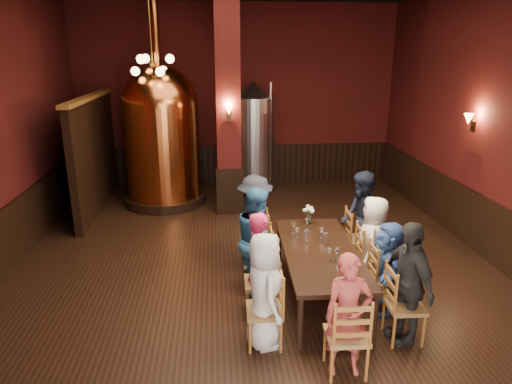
{
  "coord_description": "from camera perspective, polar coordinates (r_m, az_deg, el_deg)",
  "views": [
    {
      "loc": [
        -0.6,
        -6.74,
        3.41
      ],
      "look_at": [
        0.04,
        0.2,
        1.22
      ],
      "focal_mm": 32.0,
      "sensor_mm": 36.0,
      "label": 1
    }
  ],
  "objects": [
    {
      "name": "chair_4",
      "position": [
        5.94,
        18.11,
        -13.3
      ],
      "size": [
        0.48,
        0.48,
        0.92
      ],
      "primitive_type": null,
      "rotation": [
        0.0,
        0.0,
        1.54
      ],
      "color": "#9A6027",
      "rests_on": "ground"
    },
    {
      "name": "chair_0",
      "position": [
        5.58,
        1.05,
        -14.49
      ],
      "size": [
        0.48,
        0.48,
        0.92
      ],
      "primitive_type": null,
      "rotation": [
        0.0,
        0.0,
        -1.6
      ],
      "color": "#9A6027",
      "rests_on": "ground"
    },
    {
      "name": "chair_1",
      "position": [
        6.15,
        0.57,
        -11.19
      ],
      "size": [
        0.48,
        0.48,
        0.92
      ],
      "primitive_type": null,
      "rotation": [
        0.0,
        0.0,
        -1.6
      ],
      "color": "#9A6027",
      "rests_on": "ground"
    },
    {
      "name": "person_1",
      "position": [
        6.03,
        0.58,
        -9.02
      ],
      "size": [
        0.43,
        0.58,
        1.44
      ],
      "primitive_type": "imported",
      "rotation": [
        0.0,
        0.0,
        1.74
      ],
      "color": "#C2214D",
      "rests_on": "ground"
    },
    {
      "name": "chair_5",
      "position": [
        6.48,
        16.0,
        -10.35
      ],
      "size": [
        0.48,
        0.48,
        0.92
      ],
      "primitive_type": null,
      "rotation": [
        0.0,
        0.0,
        1.54
      ],
      "color": "#9A6027",
      "rests_on": "ground"
    },
    {
      "name": "wainscot_back",
      "position": [
        12.08,
        -2.26,
        3.5
      ],
      "size": [
        7.9,
        0.08,
        1.0
      ],
      "primitive_type": "cube",
      "color": "black",
      "rests_on": "ground"
    },
    {
      "name": "wine_glass_7",
      "position": [
        6.13,
        10.07,
        -7.69
      ],
      "size": [
        0.07,
        0.07,
        0.17
      ],
      "primitive_type": null,
      "color": "white",
      "rests_on": "dining_table"
    },
    {
      "name": "person_6",
      "position": [
        6.94,
        14.42,
        -6.11
      ],
      "size": [
        0.68,
        0.8,
        1.4
      ],
      "primitive_type": "imported",
      "rotation": [
        0.0,
        0.0,
        4.3
      ],
      "color": "silver",
      "rests_on": "ground"
    },
    {
      "name": "person_0",
      "position": [
        5.45,
        1.06,
        -12.23
      ],
      "size": [
        0.55,
        0.76,
        1.43
      ],
      "primitive_type": "imported",
      "rotation": [
        0.0,
        0.0,
        1.72
      ],
      "color": "silver",
      "rests_on": "ground"
    },
    {
      "name": "chair_8",
      "position": [
        5.25,
        11.26,
        -17.12
      ],
      "size": [
        0.48,
        0.48,
        0.92
      ],
      "primitive_type": null,
      "rotation": [
        0.0,
        0.0,
        3.11
      ],
      "color": "#9A6027",
      "rests_on": "ground"
    },
    {
      "name": "steel_vessel",
      "position": [
        11.22,
        -0.33,
        6.86
      ],
      "size": [
        1.12,
        1.12,
        2.69
      ],
      "rotation": [
        0.0,
        0.0,
        -0.01
      ],
      "color": "#B2B2B7",
      "rests_on": "ground"
    },
    {
      "name": "chair_6",
      "position": [
        7.04,
        14.27,
        -7.9
      ],
      "size": [
        0.48,
        0.48,
        0.92
      ],
      "primitive_type": null,
      "rotation": [
        0.0,
        0.0,
        1.54
      ],
      "color": "#9A6027",
      "rests_on": "ground"
    },
    {
      "name": "partition",
      "position": [
        10.51,
        -19.51,
        4.32
      ],
      "size": [
        0.22,
        3.5,
        2.4
      ],
      "primitive_type": "cube",
      "color": "black",
      "rests_on": "ground"
    },
    {
      "name": "rose_vase",
      "position": [
        7.26,
        6.65,
        -2.48
      ],
      "size": [
        0.18,
        0.18,
        0.31
      ],
      "color": "white",
      "rests_on": "dining_table"
    },
    {
      "name": "chair_3",
      "position": [
        7.35,
        -0.13,
        -6.22
      ],
      "size": [
        0.48,
        0.48,
        0.92
      ],
      "primitive_type": null,
      "rotation": [
        0.0,
        0.0,
        -1.6
      ],
      "color": "#9A6027",
      "rests_on": "ground"
    },
    {
      "name": "dining_table",
      "position": [
        6.45,
        8.0,
        -7.7
      ],
      "size": [
        1.08,
        2.43,
        0.75
      ],
      "rotation": [
        0.0,
        0.0,
        -0.03
      ],
      "color": "black",
      "rests_on": "ground"
    },
    {
      "name": "chair_2",
      "position": [
        6.74,
        0.19,
        -8.51
      ],
      "size": [
        0.48,
        0.48,
        0.92
      ],
      "primitive_type": null,
      "rotation": [
        0.0,
        0.0,
        -1.6
      ],
      "color": "#9A6027",
      "rests_on": "ground"
    },
    {
      "name": "wainscot_right",
      "position": [
        8.64,
        27.05,
        -4.22
      ],
      "size": [
        0.08,
        9.9,
        1.0
      ],
      "primitive_type": "cube",
      "color": "black",
      "rests_on": "ground"
    },
    {
      "name": "person_8",
      "position": [
        5.12,
        11.42,
        -14.92
      ],
      "size": [
        0.53,
        0.36,
        1.4
      ],
      "primitive_type": "imported",
      "rotation": [
        0.0,
        0.0,
        6.22
      ],
      "color": "#9E3934",
      "rests_on": "ground"
    },
    {
      "name": "wine_glass_5",
      "position": [
        6.64,
        6.33,
        -5.47
      ],
      "size": [
        0.07,
        0.07,
        0.17
      ],
      "primitive_type": null,
      "color": "white",
      "rests_on": "dining_table"
    },
    {
      "name": "pendant_cluster",
      "position": [
        9.72,
        -12.81,
        15.22
      ],
      "size": [
        0.9,
        0.9,
        1.7
      ],
      "primitive_type": null,
      "color": "#A57226",
      "rests_on": "room"
    },
    {
      "name": "wine_glass_3",
      "position": [
        5.68,
        10.18,
        -9.81
      ],
      "size": [
        0.07,
        0.07,
        0.17
      ],
      "primitive_type": null,
      "color": "white",
      "rests_on": "dining_table"
    },
    {
      "name": "sconce_column",
      "position": [
        9.33,
        -3.43,
        9.98
      ],
      "size": [
        0.2,
        0.2,
        0.36
      ],
      "primitive_type": null,
      "rotation": [
        0.0,
        0.0,
        3.14
      ],
      "color": "black",
      "rests_on": "column"
    },
    {
      "name": "person_5",
      "position": [
        6.4,
        16.13,
        -8.95
      ],
      "size": [
        0.62,
        1.23,
        1.27
      ],
      "primitive_type": "imported",
      "rotation": [
        0.0,
        0.0,
        4.5
      ],
      "color": "#355AA1",
      "rests_on": "ground"
    },
    {
      "name": "wine_glass_4",
      "position": [
        6.89,
        4.68,
        -4.54
      ],
      "size": [
        0.07,
        0.07,
        0.17
      ],
      "primitive_type": null,
      "color": "white",
      "rests_on": "dining_table"
    },
    {
      "name": "wine_glass_0",
      "position": [
        6.76,
        8.19,
        -5.12
      ],
      "size": [
        0.07,
        0.07,
        0.17
      ],
      "primitive_type": null,
      "color": "white",
      "rests_on": "dining_table"
    },
    {
      "name": "chair_7",
      "position": [
        7.62,
        12.8,
        -5.77
      ],
      "size": [
        0.48,
        0.48,
        0.92
      ],
      "primitive_type": null,
      "rotation": [
        0.0,
        0.0,
        1.54
      ],
      "color": "#9A6027",
      "rests_on": "ground"
    },
    {
      "name": "person_7",
      "position": [
        7.5,
        12.97,
        -3.44
      ],
      "size": [
        0.45,
        0.8,
        1.58
      ],
      "primitive_type": "imported",
      "rotation": [
        0.0,
        0.0,
        4.62
      ],
      "color": "black",
      "rests_on": "ground"
    },
    {
      "name": "person_3",
      "position": [
        7.22,
        -0.13,
        -3.91
      ],
      "size": [
        0.76,
        1.1,
        1.56
      ],
      "primitive_type": "imported",
      "rotation": [
        0.0,
        0.0,
        1.76
      ],
      "color": "black",
      "rests_on": "ground"
    },
    {
      "name": "copper_kettle",
      "position": [
        10.43,
        -11.68,
        7.1
      ],
      "size": [
        2.04,
        2.04,
        4.38
      ],
      "rotation": [
        0.0,
        0.0,
        -0.27
      ],
      "color": "black",
      "rests_on": "ground"
    },
    {
      "name": "wine_glass_2",
      "position": [
        6.1,
        9.16,
        -7.74
      ],
      "size": [
        0.07,
        0.07,
        0.17
      ],
      "primitive_type": null,
      "color": "white",
      "rests_on": "dining_table"
    },
    {
      "name": "column",
      "position": [
        9.62,
        -3.5,
        10.5
      ],
      "size": [
        0.58,
        0.58,
        4.5
      ],
      "primitive_type": "cube",
      "color": "#480F10",
      "rests_on": "ground"
    },
    {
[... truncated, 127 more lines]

